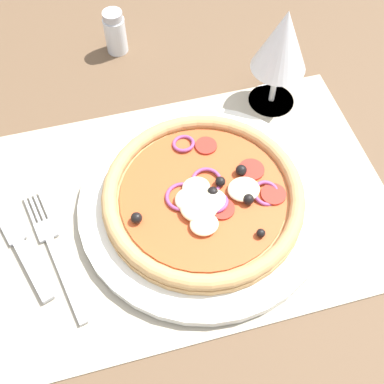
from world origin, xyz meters
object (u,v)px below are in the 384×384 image
at_px(knife, 12,230).
at_px(pepper_shaker, 115,32).
at_px(wine_glass, 282,44).
at_px(pizza, 204,195).
at_px(fork, 53,246).
at_px(plate, 203,203).

bearing_deg(knife, pepper_shaker, -50.71).
bearing_deg(wine_glass, pizza, -134.20).
relative_size(pizza, pepper_shaker, 3.55).
bearing_deg(pepper_shaker, wine_glass, -40.18).
distance_m(fork, wine_glass, 0.37).
bearing_deg(plate, pepper_shaker, 99.41).
bearing_deg(pepper_shaker, knife, -121.86).
bearing_deg(knife, wine_glass, -90.71).
height_order(fork, knife, knife).
relative_size(wine_glass, pepper_shaker, 2.22).
xyz_separation_m(plate, fork, (-0.18, -0.01, -0.00)).
distance_m(fork, pepper_shaker, 0.34).
xyz_separation_m(fork, wine_glass, (0.32, 0.15, 0.09)).
relative_size(fork, knife, 0.92).
bearing_deg(fork, knife, 39.50).
relative_size(knife, wine_glass, 1.31).
relative_size(plate, knife, 1.52).
bearing_deg(pizza, wine_glass, 45.80).
bearing_deg(pizza, knife, 173.90).
distance_m(wine_glass, pepper_shaker, 0.26).
distance_m(plate, pizza, 0.02).
distance_m(pizza, knife, 0.23).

